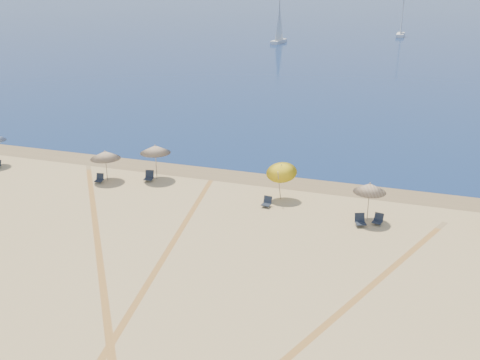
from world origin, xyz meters
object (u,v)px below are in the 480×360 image
object	(u,v)px
sailboat_0	(402,23)
chair_4	(267,202)
chair_2	(99,179)
umbrella_2	(155,149)
umbrella_4	(370,188)
chair_3	(149,176)
chair_6	(378,219)
chair_5	(360,220)
umbrella_3	(281,169)
sailboat_1	(279,30)
umbrella_1	(105,155)

from	to	relation	value
sailboat_0	chair_4	bearing A→B (deg)	-91.01
chair_2	sailboat_0	distance (m)	108.14
chair_2	chair_4	distance (m)	12.52
umbrella_2	umbrella_4	size ratio (longest dim) A/B	1.05
chair_3	chair_6	distance (m)	16.43
chair_5	umbrella_4	bearing A→B (deg)	45.70
umbrella_2	chair_5	world-z (taller)	umbrella_2
sailboat_0	umbrella_3	bearing A→B (deg)	-90.74
chair_6	chair_4	bearing A→B (deg)	-170.44
sailboat_1	umbrella_4	bearing A→B (deg)	-65.86
umbrella_1	umbrella_2	bearing A→B (deg)	23.06
umbrella_4	sailboat_0	world-z (taller)	sailboat_0
umbrella_3	sailboat_1	distance (m)	86.81
chair_6	sailboat_0	xyz separation A→B (m)	(-3.63, 107.76, 2.74)
chair_4	chair_5	xyz separation A→B (m)	(5.98, -0.96, 0.02)
umbrella_4	chair_2	distance (m)	18.93
umbrella_1	chair_6	distance (m)	19.28
umbrella_2	sailboat_1	world-z (taller)	sailboat_1
umbrella_3	sailboat_0	xyz separation A→B (m)	(2.81, 105.93, 0.92)
chair_2	sailboat_1	xyz separation A→B (m)	(-8.54, 85.08, 2.52)
umbrella_3	chair_2	world-z (taller)	umbrella_3
umbrella_1	chair_4	bearing A→B (deg)	-4.16
umbrella_2	sailboat_0	bearing A→B (deg)	83.33
umbrella_4	chair_3	distance (m)	15.84
umbrella_2	umbrella_4	distance (m)	15.44
umbrella_3	umbrella_2	bearing A→B (deg)	174.64
umbrella_3	sailboat_0	distance (m)	105.97
chair_5	sailboat_0	world-z (taller)	sailboat_0
umbrella_1	sailboat_0	size ratio (longest dim) A/B	0.23
umbrella_4	sailboat_1	size ratio (longest dim) A/B	0.27
umbrella_1	chair_2	size ratio (longest dim) A/B	3.27
umbrella_2	umbrella_3	size ratio (longest dim) A/B	0.94
sailboat_0	umbrella_1	bearing A→B (deg)	-97.52
umbrella_3	chair_4	size ratio (longest dim) A/B	4.03
umbrella_4	chair_4	bearing A→B (deg)	178.47
chair_3	chair_6	world-z (taller)	chair_3
chair_2	sailboat_0	bearing A→B (deg)	71.93
chair_5	umbrella_2	bearing A→B (deg)	146.17
umbrella_3	chair_2	distance (m)	13.22
chair_2	chair_5	size ratio (longest dim) A/B	0.81
umbrella_1	sailboat_1	size ratio (longest dim) A/B	0.25
umbrella_4	chair_3	size ratio (longest dim) A/B	3.04
umbrella_4	sailboat_0	xyz separation A→B (m)	(-2.97, 107.48, 0.90)
umbrella_3	umbrella_4	xyz separation A→B (m)	(5.78, -1.56, 0.02)
chair_2	chair_6	xyz separation A→B (m)	(19.49, -0.83, 0.01)
umbrella_4	chair_2	size ratio (longest dim) A/B	3.55
umbrella_1	umbrella_2	size ratio (longest dim) A/B	0.87
chair_4	sailboat_0	world-z (taller)	sailboat_0
umbrella_2	chair_2	world-z (taller)	umbrella_2
umbrella_2	chair_2	xyz separation A→B (m)	(-3.59, -1.89, -1.98)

